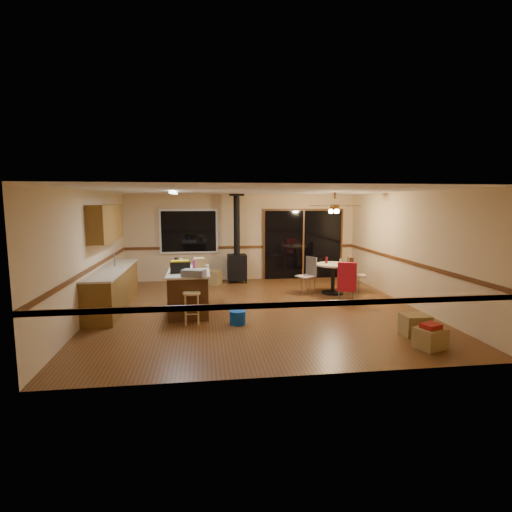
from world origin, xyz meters
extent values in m
plane|color=#5A3419|center=(0.00, 0.00, 0.00)|extent=(7.00, 7.00, 0.00)
plane|color=silver|center=(0.00, 0.00, 2.60)|extent=(7.00, 7.00, 0.00)
plane|color=tan|center=(0.00, 3.50, 1.30)|extent=(7.00, 0.00, 7.00)
plane|color=tan|center=(0.00, -3.50, 1.30)|extent=(7.00, 0.00, 7.00)
plane|color=tan|center=(-3.50, 0.00, 1.30)|extent=(0.00, 7.00, 7.00)
plane|color=tan|center=(3.50, 0.00, 1.30)|extent=(0.00, 7.00, 7.00)
cube|color=black|center=(-1.60, 3.45, 1.50)|extent=(1.72, 0.10, 1.32)
cube|color=black|center=(1.90, 3.45, 1.05)|extent=(2.52, 0.10, 2.10)
cube|color=brown|center=(-3.20, 0.50, 0.43)|extent=(0.60, 3.00, 0.86)
cube|color=beige|center=(-3.20, 0.50, 0.88)|extent=(0.64, 3.04, 0.04)
cube|color=brown|center=(-3.33, 0.70, 1.90)|extent=(0.35, 2.00, 0.80)
cube|color=#482912|center=(-1.50, 0.00, 0.43)|extent=(0.80, 1.60, 0.86)
cube|color=beige|center=(-1.50, 0.00, 0.88)|extent=(0.88, 1.68, 0.04)
cube|color=black|center=(-0.20, 3.05, 0.46)|extent=(0.55, 0.50, 0.75)
cylinder|color=black|center=(-0.20, 3.05, 1.71)|extent=(0.18, 0.18, 1.77)
cylinder|color=brown|center=(2.14, 1.26, 2.25)|extent=(0.24, 0.24, 0.10)
cylinder|color=brown|center=(2.14, 1.26, 2.52)|extent=(0.05, 0.05, 0.16)
sphere|color=#FFD88C|center=(2.14, 1.26, 2.13)|extent=(0.16, 0.16, 0.16)
cube|color=white|center=(-1.80, 0.30, 2.56)|extent=(0.10, 1.20, 0.04)
cube|color=slate|center=(-1.38, -0.72, 0.97)|extent=(0.51, 0.40, 0.14)
cube|color=black|center=(-1.67, -0.24, 1.01)|extent=(0.43, 0.25, 0.23)
cube|color=gold|center=(-1.67, -0.24, 1.14)|extent=(0.38, 0.22, 0.03)
cube|color=olive|center=(-1.28, 0.48, 1.00)|extent=(0.27, 0.34, 0.21)
cylinder|color=black|center=(-1.76, 0.06, 1.04)|extent=(0.10, 0.10, 0.28)
cylinder|color=#D84C8C|center=(-1.38, -0.10, 1.02)|extent=(0.10, 0.10, 0.24)
cylinder|color=white|center=(-1.68, 0.56, 0.99)|extent=(0.08, 0.08, 0.19)
cylinder|color=tan|center=(-1.42, -0.91, 0.31)|extent=(0.38, 0.38, 0.63)
cylinder|color=#0C46AB|center=(-0.54, -1.05, 0.13)|extent=(0.34, 0.34, 0.26)
cylinder|color=black|center=(2.14, 1.26, 0.02)|extent=(0.56, 0.56, 0.04)
cylinder|color=black|center=(2.14, 1.26, 0.39)|extent=(0.10, 0.10, 0.70)
cylinder|color=beige|center=(2.14, 1.26, 0.76)|extent=(0.90, 0.90, 0.04)
cylinder|color=#590C14|center=(1.99, 1.36, 0.87)|extent=(0.08, 0.08, 0.17)
cylinder|color=beige|center=(2.32, 1.21, 0.85)|extent=(0.07, 0.07, 0.13)
cube|color=tan|center=(1.44, 1.36, 0.45)|extent=(0.54, 0.54, 0.03)
cube|color=slate|center=(1.61, 1.44, 0.70)|extent=(0.21, 0.37, 0.50)
cube|color=tan|center=(2.24, 0.56, 0.45)|extent=(0.50, 0.50, 0.03)
cube|color=slate|center=(2.19, 0.37, 0.70)|extent=(0.39, 0.15, 0.50)
cube|color=#B3141F|center=(2.18, 0.36, 0.60)|extent=(0.45, 0.22, 0.70)
cube|color=tan|center=(2.84, 1.31, 0.45)|extent=(0.48, 0.48, 0.03)
cube|color=slate|center=(2.66, 1.35, 0.70)|extent=(0.11, 0.40, 0.50)
cube|color=#362314|center=(2.64, 1.35, 0.60)|extent=(0.19, 0.45, 0.70)
cube|color=olive|center=(-0.95, 2.83, 0.20)|extent=(0.62, 0.57, 0.40)
cube|color=olive|center=(2.44, -2.77, 0.17)|extent=(0.54, 0.50, 0.34)
cube|color=olive|center=(2.55, -2.11, 0.18)|extent=(0.46, 0.39, 0.37)
cube|color=maroon|center=(2.44, -2.77, 0.37)|extent=(0.35, 0.32, 0.08)
camera|label=1|loc=(-1.19, -8.57, 2.36)|focal=28.00mm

